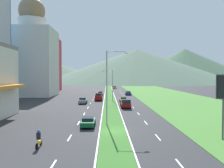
# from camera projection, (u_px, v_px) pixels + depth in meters

# --- Properties ---
(ground_plane) EXTENTS (600.00, 600.00, 0.00)m
(ground_plane) POSITION_uv_depth(u_px,v_px,m) (113.00, 131.00, 29.97)
(ground_plane) COLOR #2D2D30
(grass_median) EXTENTS (3.20, 240.00, 0.06)m
(grass_median) POSITION_uv_depth(u_px,v_px,m) (109.00, 94.00, 89.92)
(grass_median) COLOR #387028
(grass_median) RESTS_ON ground_plane
(grass_verge_right) EXTENTS (24.00, 240.00, 0.06)m
(grass_verge_right) POSITION_uv_depth(u_px,v_px,m) (162.00, 94.00, 90.33)
(grass_verge_right) COLOR #477F33
(grass_verge_right) RESTS_ON ground_plane
(lane_dash_left_1) EXTENTS (0.16, 2.80, 0.01)m
(lane_dash_left_1) POSITION_uv_depth(u_px,v_px,m) (52.00, 166.00, 18.32)
(lane_dash_left_1) COLOR silver
(lane_dash_left_1) RESTS_ON ground_plane
(lane_dash_left_2) EXTENTS (0.16, 2.80, 0.01)m
(lane_dash_left_2) POSITION_uv_depth(u_px,v_px,m) (70.00, 138.00, 26.76)
(lane_dash_left_2) COLOR silver
(lane_dash_left_2) RESTS_ON ground_plane
(lane_dash_left_3) EXTENTS (0.16, 2.80, 0.01)m
(lane_dash_left_3) POSITION_uv_depth(u_px,v_px,m) (79.00, 123.00, 35.19)
(lane_dash_left_3) COLOR silver
(lane_dash_left_3) RESTS_ON ground_plane
(lane_dash_left_4) EXTENTS (0.16, 2.80, 0.01)m
(lane_dash_left_4) POSITION_uv_depth(u_px,v_px,m) (84.00, 114.00, 43.63)
(lane_dash_left_4) COLOR silver
(lane_dash_left_4) RESTS_ON ground_plane
(lane_dash_left_5) EXTENTS (0.16, 2.80, 0.01)m
(lane_dash_left_5) POSITION_uv_depth(u_px,v_px,m) (88.00, 108.00, 52.07)
(lane_dash_left_5) COLOR silver
(lane_dash_left_5) RESTS_ON ground_plane
(lane_dash_left_6) EXTENTS (0.16, 2.80, 0.01)m
(lane_dash_left_6) POSITION_uv_depth(u_px,v_px,m) (91.00, 103.00, 60.50)
(lane_dash_left_6) COLOR silver
(lane_dash_left_6) RESTS_ON ground_plane
(lane_dash_left_7) EXTENTS (0.16, 2.80, 0.01)m
(lane_dash_left_7) POSITION_uv_depth(u_px,v_px,m) (93.00, 100.00, 68.94)
(lane_dash_left_7) COLOR silver
(lane_dash_left_7) RESTS_ON ground_plane
(lane_dash_left_8) EXTENTS (0.16, 2.80, 0.01)m
(lane_dash_left_8) POSITION_uv_depth(u_px,v_px,m) (94.00, 97.00, 77.38)
(lane_dash_left_8) COLOR silver
(lane_dash_left_8) RESTS_ON ground_plane
(lane_dash_left_9) EXTENTS (0.16, 2.80, 0.01)m
(lane_dash_left_9) POSITION_uv_depth(u_px,v_px,m) (96.00, 95.00, 85.81)
(lane_dash_left_9) COLOR silver
(lane_dash_left_9) RESTS_ON ground_plane
(lane_dash_left_10) EXTENTS (0.16, 2.80, 0.01)m
(lane_dash_left_10) POSITION_uv_depth(u_px,v_px,m) (97.00, 93.00, 94.25)
(lane_dash_left_10) COLOR silver
(lane_dash_left_10) RESTS_ON ground_plane
(lane_dash_left_11) EXTENTS (0.16, 2.80, 0.01)m
(lane_dash_left_11) POSITION_uv_depth(u_px,v_px,m) (98.00, 92.00, 102.69)
(lane_dash_left_11) COLOR silver
(lane_dash_left_11) RESTS_ON ground_plane
(lane_dash_left_12) EXTENTS (0.16, 2.80, 0.01)m
(lane_dash_left_12) POSITION_uv_depth(u_px,v_px,m) (98.00, 91.00, 111.12)
(lane_dash_left_12) COLOR silver
(lane_dash_left_12) RESTS_ON ground_plane
(lane_dash_right_1) EXTENTS (0.16, 2.80, 0.01)m
(lane_dash_right_1) POSITION_uv_depth(u_px,v_px,m) (181.00, 165.00, 18.52)
(lane_dash_right_1) COLOR silver
(lane_dash_right_1) RESTS_ON ground_plane
(lane_dash_right_2) EXTENTS (0.16, 2.80, 0.01)m
(lane_dash_right_2) POSITION_uv_depth(u_px,v_px,m) (158.00, 137.00, 26.96)
(lane_dash_right_2) COLOR silver
(lane_dash_right_2) RESTS_ON ground_plane
(lane_dash_right_3) EXTENTS (0.16, 2.80, 0.01)m
(lane_dash_right_3) POSITION_uv_depth(u_px,v_px,m) (146.00, 123.00, 35.40)
(lane_dash_right_3) COLOR silver
(lane_dash_right_3) RESTS_ON ground_plane
(lane_dash_right_4) EXTENTS (0.16, 2.80, 0.01)m
(lane_dash_right_4) POSITION_uv_depth(u_px,v_px,m) (138.00, 114.00, 43.83)
(lane_dash_right_4) COLOR silver
(lane_dash_right_4) RESTS_ON ground_plane
(lane_dash_right_5) EXTENTS (0.16, 2.80, 0.01)m
(lane_dash_right_5) POSITION_uv_depth(u_px,v_px,m) (133.00, 108.00, 52.27)
(lane_dash_right_5) COLOR silver
(lane_dash_right_5) RESTS_ON ground_plane
(lane_dash_right_6) EXTENTS (0.16, 2.80, 0.01)m
(lane_dash_right_6) POSITION_uv_depth(u_px,v_px,m) (130.00, 103.00, 60.71)
(lane_dash_right_6) COLOR silver
(lane_dash_right_6) RESTS_ON ground_plane
(lane_dash_right_7) EXTENTS (0.16, 2.80, 0.01)m
(lane_dash_right_7) POSITION_uv_depth(u_px,v_px,m) (127.00, 100.00, 69.14)
(lane_dash_right_7) COLOR silver
(lane_dash_right_7) RESTS_ON ground_plane
(lane_dash_right_8) EXTENTS (0.16, 2.80, 0.01)m
(lane_dash_right_8) POSITION_uv_depth(u_px,v_px,m) (125.00, 97.00, 77.58)
(lane_dash_right_8) COLOR silver
(lane_dash_right_8) RESTS_ON ground_plane
(lane_dash_right_9) EXTENTS (0.16, 2.80, 0.01)m
(lane_dash_right_9) POSITION_uv_depth(u_px,v_px,m) (123.00, 95.00, 86.02)
(lane_dash_right_9) COLOR silver
(lane_dash_right_9) RESTS_ON ground_plane
(lane_dash_right_10) EXTENTS (0.16, 2.80, 0.01)m
(lane_dash_right_10) POSITION_uv_depth(u_px,v_px,m) (122.00, 93.00, 94.45)
(lane_dash_right_10) COLOR silver
(lane_dash_right_10) RESTS_ON ground_plane
(lane_dash_right_11) EXTENTS (0.16, 2.80, 0.01)m
(lane_dash_right_11) POSITION_uv_depth(u_px,v_px,m) (121.00, 92.00, 102.89)
(lane_dash_right_11) COLOR silver
(lane_dash_right_11) RESTS_ON ground_plane
(lane_dash_right_12) EXTENTS (0.16, 2.80, 0.01)m
(lane_dash_right_12) POSITION_uv_depth(u_px,v_px,m) (120.00, 91.00, 111.33)
(lane_dash_right_12) COLOR silver
(lane_dash_right_12) RESTS_ON ground_plane
(edge_line_median_left) EXTENTS (0.16, 240.00, 0.01)m
(edge_line_median_left) POSITION_uv_depth(u_px,v_px,m) (105.00, 94.00, 89.88)
(edge_line_median_left) COLOR silver
(edge_line_median_left) RESTS_ON ground_plane
(edge_line_median_right) EXTENTS (0.16, 240.00, 0.01)m
(edge_line_median_right) POSITION_uv_depth(u_px,v_px,m) (114.00, 94.00, 89.95)
(edge_line_median_right) COLOR silver
(edge_line_median_right) RESTS_ON ground_plane
(domed_building) EXTENTS (15.63, 15.63, 34.63)m
(domed_building) POSITION_uv_depth(u_px,v_px,m) (32.00, 55.00, 82.64)
(domed_building) COLOR beige
(domed_building) RESTS_ON ground_plane
(midrise_colored) EXTENTS (13.85, 13.85, 24.95)m
(midrise_colored) POSITION_uv_depth(u_px,v_px,m) (44.00, 65.00, 112.01)
(midrise_colored) COLOR #D83847
(midrise_colored) RESTS_ON ground_plane
(hill_far_left) EXTENTS (148.50, 148.50, 24.30)m
(hill_far_left) POSITION_uv_depth(u_px,v_px,m) (52.00, 72.00, 288.81)
(hill_far_left) COLOR #516B56
(hill_far_left) RESTS_ON ground_plane
(hill_far_center) EXTENTS (209.36, 209.36, 37.39)m
(hill_far_center) POSITION_uv_depth(u_px,v_px,m) (137.00, 66.00, 263.47)
(hill_far_center) COLOR #516B56
(hill_far_center) RESTS_ON ground_plane
(hill_far_right) EXTENTS (184.45, 184.45, 44.13)m
(hill_far_right) POSITION_uv_depth(u_px,v_px,m) (185.00, 65.00, 321.04)
(hill_far_right) COLOR #47664C
(hill_far_right) RESTS_ON ground_plane
(street_lamp_near) EXTENTS (3.15, 0.44, 10.73)m
(street_lamp_near) POSITION_uv_depth(u_px,v_px,m) (109.00, 83.00, 33.55)
(street_lamp_near) COLOR #99999E
(street_lamp_near) RESTS_ON ground_plane
(street_lamp_mid) EXTENTS (3.08, 0.46, 8.71)m
(street_lamp_mid) POSITION_uv_depth(u_px,v_px,m) (111.00, 83.00, 65.09)
(street_lamp_mid) COLOR #99999E
(street_lamp_mid) RESTS_ON ground_plane
(car_0) EXTENTS (2.04, 4.13, 1.46)m
(car_0) POSITION_uv_depth(u_px,v_px,m) (128.00, 93.00, 86.02)
(car_0) COLOR navy
(car_0) RESTS_ON ground_plane
(car_1) EXTENTS (1.95, 4.36, 1.37)m
(car_1) POSITION_uv_depth(u_px,v_px,m) (123.00, 100.00, 62.89)
(car_1) COLOR #C6842D
(car_1) RESTS_ON ground_plane
(car_2) EXTENTS (1.97, 4.15, 1.50)m
(car_2) POSITION_uv_depth(u_px,v_px,m) (100.00, 93.00, 84.43)
(car_2) COLOR #C6842D
(car_2) RESTS_ON ground_plane
(car_3) EXTENTS (1.95, 4.42, 1.34)m
(car_3) POSITION_uv_depth(u_px,v_px,m) (88.00, 122.00, 32.66)
(car_3) COLOR #0C5128
(car_3) RESTS_ON ground_plane
(car_4) EXTENTS (1.93, 4.57, 1.45)m
(car_4) POSITION_uv_depth(u_px,v_px,m) (115.00, 87.00, 127.68)
(car_4) COLOR #C6842D
(car_4) RESTS_ON ground_plane
(car_5) EXTENTS (2.03, 4.23, 1.58)m
(car_5) POSITION_uv_depth(u_px,v_px,m) (83.00, 101.00, 59.51)
(car_5) COLOR slate
(car_5) RESTS_ON ground_plane
(pickup_truck_0) EXTENTS (2.18, 5.40, 2.00)m
(pickup_truck_0) POSITION_uv_depth(u_px,v_px,m) (99.00, 97.00, 67.81)
(pickup_truck_0) COLOR maroon
(pickup_truck_0) RESTS_ON ground_plane
(pickup_truck_1) EXTENTS (2.18, 5.40, 2.00)m
(pickup_truck_1) POSITION_uv_depth(u_px,v_px,m) (126.00, 103.00, 51.78)
(pickup_truck_1) COLOR maroon
(pickup_truck_1) RESTS_ON ground_plane
(motorcycle_rider) EXTENTS (0.36, 2.00, 1.80)m
(motorcycle_rider) POSITION_uv_depth(u_px,v_px,m) (39.00, 140.00, 23.11)
(motorcycle_rider) COLOR black
(motorcycle_rider) RESTS_ON ground_plane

